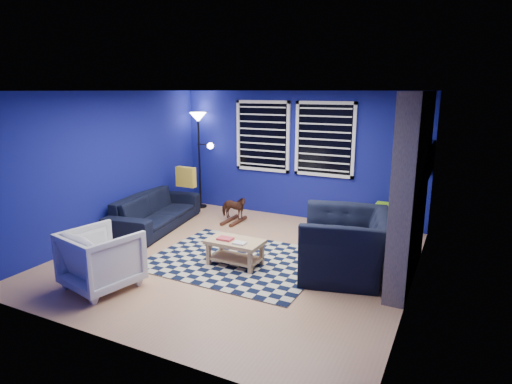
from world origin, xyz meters
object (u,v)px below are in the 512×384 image
Objects in this scene: armchair_big at (345,244)px; floor_lamp at (199,130)px; coffee_table at (235,247)px; cabinet at (385,220)px; armchair_bent at (102,259)px; rocking_horse at (234,208)px; tv at (429,161)px; sofa at (156,211)px.

floor_lamp reaches higher than armchair_big.
cabinet is at bearing 55.61° from coffee_table.
armchair_bent is 1.04× the size of coffee_table.
rocking_horse is at bearing -29.38° from floor_lamp.
coffee_table is at bearing -136.53° from tv.
sofa is 1.47m from rocking_horse.
sofa is 1.06× the size of floor_lamp.
sofa reaches higher than rocking_horse.
coffee_table is at bearing -48.22° from floor_lamp.
armchair_bent is at bearing -147.22° from cabinet.
floor_lamp is at bearing -132.70° from armchair_big.
sofa is at bearing -178.18° from cabinet.
cabinet is (0.19, 2.06, -0.20)m from armchair_big.
rocking_horse is at bearing -172.97° from tv.
floor_lamp reaches higher than coffee_table.
tv is 4.86m from sofa.
rocking_horse is at bearing -80.55° from armchair_bent.
floor_lamp reaches higher than cabinet.
armchair_bent is 0.42× the size of floor_lamp.
tv reaches higher than armchair_bent.
coffee_table is 3.61m from floor_lamp.
floor_lamp is (-0.03, 1.58, 1.36)m from sofa.
rocking_horse is 0.85× the size of cabinet.
coffee_table is (1.20, 1.38, -0.11)m from armchair_bent.
tv reaches higher than cabinet.
tv is 3.43m from coffee_table.
armchair_bent is 3.20m from rocking_horse.
armchair_bent is at bearing -70.27° from armchair_big.
floor_lamp reaches higher than sofa.
tv is at bearing -41.13° from cabinet.
cabinet is (2.74, 0.67, -0.06)m from rocking_horse.
sofa is 4.20m from cabinet.
armchair_big is at bearing -115.03° from tv.
armchair_bent is (-2.72, -1.81, -0.05)m from armchair_big.
cabinet is at bearing 160.92° from armchair_big.
armchair_bent is 1.83m from coffee_table.
floor_lamp is at bearing -8.83° from sofa.
cabinet is at bearing -77.71° from sofa.
sofa is at bearing 123.43° from rocking_horse.
tv is 4.59m from floor_lamp.
floor_lamp reaches higher than armchair_bent.
cabinet is 4.17m from floor_lamp.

